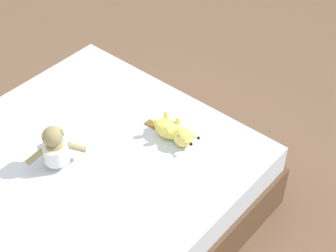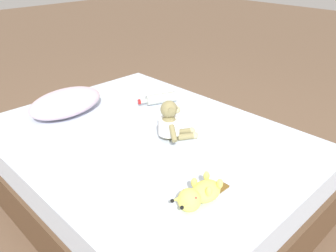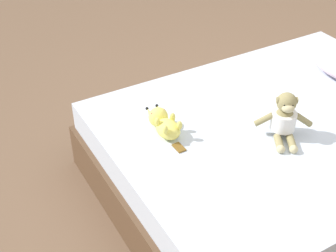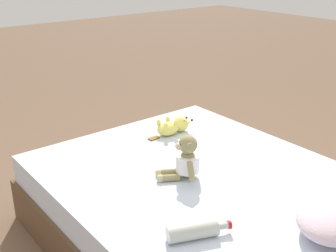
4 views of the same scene
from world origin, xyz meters
name	(u,v)px [view 2 (image 2 of 4)]	position (x,y,z in m)	size (l,w,h in m)	color
ground_plane	(149,194)	(0.00, 0.00, 0.00)	(16.00, 16.00, 0.00)	brown
bed	(148,167)	(0.00, 0.00, 0.21)	(1.45, 1.89, 0.42)	brown
pillow	(66,102)	(-0.16, 0.62, 0.49)	(0.57, 0.42, 0.14)	silver
plush_monkey	(171,123)	(0.08, -0.12, 0.52)	(0.25, 0.26, 0.24)	#8E8456
plush_yellow_creature	(199,194)	(-0.24, -0.61, 0.47)	(0.33, 0.11, 0.10)	#EAE066
glass_bottle	(160,99)	(0.38, 0.30, 0.46)	(0.27, 0.15, 0.07)	#B7BCB2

